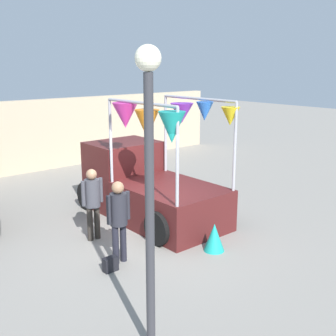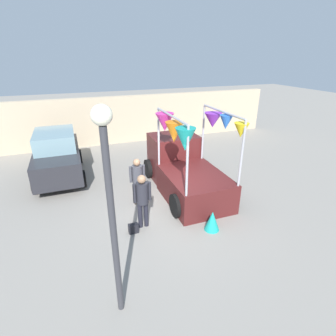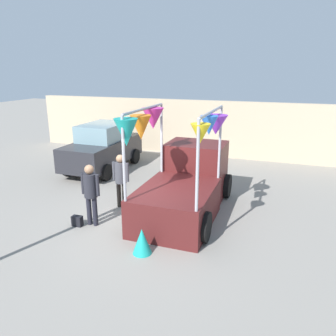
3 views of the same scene
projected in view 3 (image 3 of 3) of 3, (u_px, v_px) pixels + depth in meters
The scene contains 8 objects.
ground_plane at pixel (144, 220), 9.07m from camera, with size 60.00×60.00×0.00m, color gray.
vendor_truck at pixel (186, 180), 9.53m from camera, with size 2.47×4.12×3.07m.
parked_car at pixel (103, 147), 13.40m from camera, with size 1.88×4.00×1.88m.
person_customer at pixel (91, 189), 8.50m from camera, with size 0.53×0.34×1.67m.
person_vendor at pixel (121, 176), 9.63m from camera, with size 0.53×0.34×1.63m.
handbag at pixel (77, 221), 8.69m from camera, with size 0.28×0.16×0.28m, color black.
brick_boundary_wall at pixel (207, 128), 15.46m from camera, with size 18.00×0.36×2.60m, color tan.
folded_kite_bundle_teal at pixel (142, 241), 7.35m from camera, with size 0.44×0.44×0.60m, color teal.
Camera 3 is at (3.42, -7.55, 4.02)m, focal length 35.00 mm.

